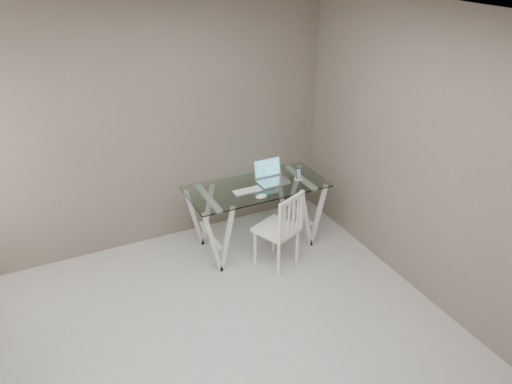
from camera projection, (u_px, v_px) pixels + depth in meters
room at (229, 183)px, 3.24m from camera, size 4.50×4.52×2.71m
desk at (256, 215)px, 5.51m from camera, size 1.50×0.70×0.75m
chair at (282, 227)px, 5.12m from camera, size 0.52×0.52×0.86m
laptop at (270, 176)px, 5.44m from camera, size 0.33×0.28×0.23m
keyboard at (247, 191)px, 5.23m from camera, size 0.31×0.13×0.01m
mouse at (261, 196)px, 5.09m from camera, size 0.12×0.07×0.04m
phone_dock at (299, 176)px, 5.47m from camera, size 0.07×0.07×0.13m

